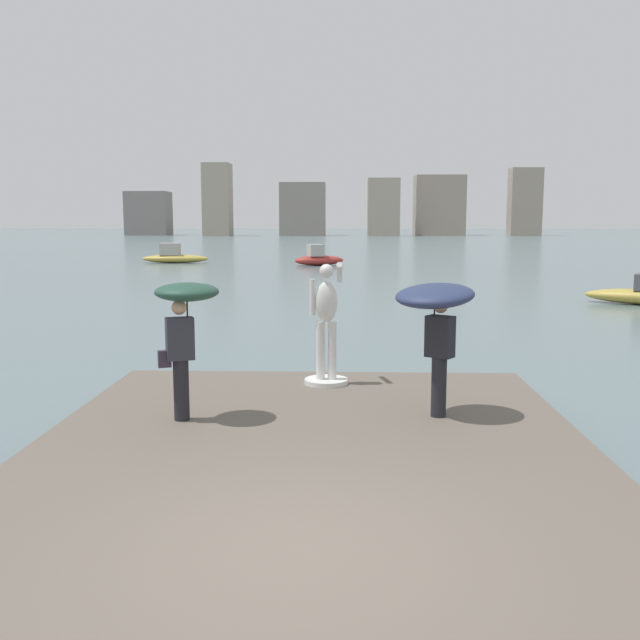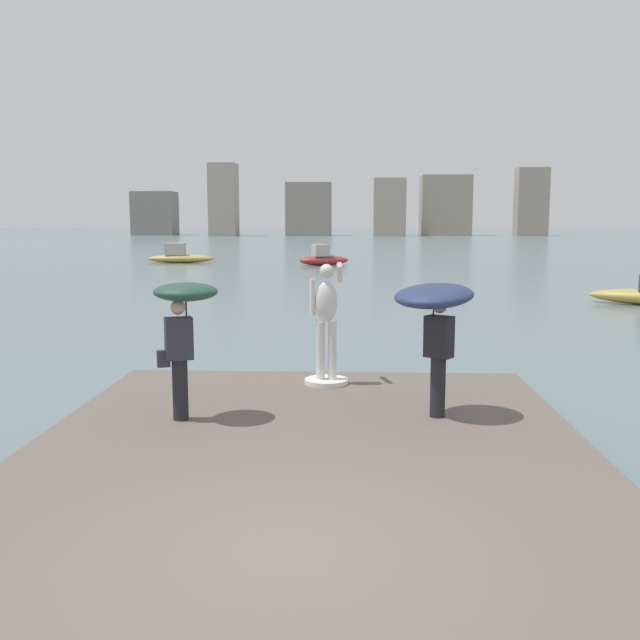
{
  "view_description": "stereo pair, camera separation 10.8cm",
  "coord_description": "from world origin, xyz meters",
  "px_view_note": "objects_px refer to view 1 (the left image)",
  "views": [
    {
      "loc": [
        0.41,
        -5.97,
        3.25
      ],
      "look_at": [
        0.0,
        6.09,
        1.55
      ],
      "focal_mm": 40.24,
      "sensor_mm": 36.0,
      "label": 1
    },
    {
      "loc": [
        0.52,
        -5.97,
        3.25
      ],
      "look_at": [
        0.0,
        6.09,
        1.55
      ],
      "focal_mm": 40.24,
      "sensor_mm": 36.0,
      "label": 2
    }
  ],
  "objects_px": {
    "statue_white_figure": "(326,330)",
    "onlooker_left": "(184,314)",
    "boat_mid": "(174,257)",
    "boat_far": "(318,258)",
    "onlooker_right": "(436,308)"
  },
  "relations": [
    {
      "from": "statue_white_figure",
      "to": "onlooker_left",
      "type": "xyz_separation_m",
      "value": [
        -1.95,
        -2.32,
        0.58
      ]
    },
    {
      "from": "boat_mid",
      "to": "boat_far",
      "type": "height_order",
      "value": "boat_far"
    },
    {
      "from": "boat_mid",
      "to": "statue_white_figure",
      "type": "bearing_deg",
      "value": -73.15
    },
    {
      "from": "statue_white_figure",
      "to": "boat_mid",
      "type": "relative_size",
      "value": 0.42
    },
    {
      "from": "onlooker_left",
      "to": "boat_far",
      "type": "bearing_deg",
      "value": 89.38
    },
    {
      "from": "onlooker_left",
      "to": "onlooker_right",
      "type": "xyz_separation_m",
      "value": [
        3.58,
        0.34,
        0.06
      ]
    },
    {
      "from": "statue_white_figure",
      "to": "boat_mid",
      "type": "height_order",
      "value": "statue_white_figure"
    },
    {
      "from": "onlooker_left",
      "to": "onlooker_right",
      "type": "height_order",
      "value": "onlooker_right"
    },
    {
      "from": "boat_far",
      "to": "onlooker_left",
      "type": "bearing_deg",
      "value": -90.62
    },
    {
      "from": "statue_white_figure",
      "to": "onlooker_left",
      "type": "height_order",
      "value": "statue_white_figure"
    },
    {
      "from": "statue_white_figure",
      "to": "boat_mid",
      "type": "distance_m",
      "value": 42.75
    },
    {
      "from": "boat_mid",
      "to": "boat_far",
      "type": "xyz_separation_m",
      "value": [
        10.88,
        -2.61,
        0.02
      ]
    },
    {
      "from": "onlooker_right",
      "to": "boat_mid",
      "type": "bearing_deg",
      "value": 108.1
    },
    {
      "from": "boat_mid",
      "to": "boat_far",
      "type": "distance_m",
      "value": 11.19
    },
    {
      "from": "onlooker_left",
      "to": "onlooker_right",
      "type": "distance_m",
      "value": 3.59
    }
  ]
}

